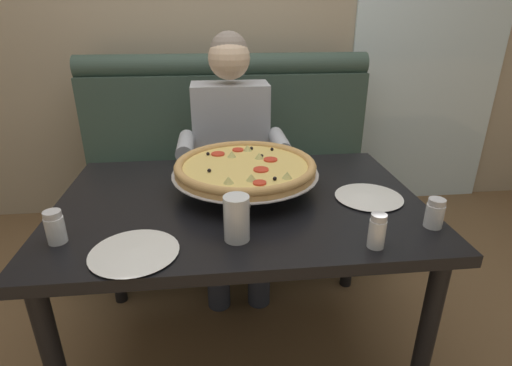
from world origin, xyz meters
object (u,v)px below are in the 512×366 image
(shaker_oregano, at_px, (377,233))
(plate_near_right, at_px, (134,251))
(shaker_parmesan, at_px, (55,229))
(diner_main, at_px, (232,147))
(patio_chair, at_px, (391,108))
(shaker_pepper_flakes, at_px, (434,215))
(plate_near_left, at_px, (369,196))
(booth_bench, at_px, (230,182))
(dining_table, at_px, (240,218))
(pizza, at_px, (245,167))
(drinking_glass, at_px, (237,221))

(shaker_oregano, relative_size, plate_near_right, 0.42)
(shaker_parmesan, bearing_deg, diner_main, 57.50)
(diner_main, relative_size, patio_chair, 1.48)
(shaker_pepper_flakes, distance_m, shaker_oregano, 0.25)
(diner_main, xyz_separation_m, plate_near_left, (0.47, -0.70, 0.02))
(booth_bench, height_order, patio_chair, booth_bench)
(dining_table, bearing_deg, shaker_pepper_flakes, -24.30)
(pizza, height_order, plate_near_right, pizza)
(drinking_glass, bearing_deg, diner_main, 87.90)
(shaker_pepper_flakes, bearing_deg, diner_main, 122.77)
(drinking_glass, height_order, patio_chair, drinking_glass)
(diner_main, bearing_deg, shaker_oregano, -70.25)
(diner_main, bearing_deg, patio_chair, 45.01)
(pizza, height_order, patio_chair, patio_chair)
(diner_main, bearing_deg, plate_near_right, -108.60)
(dining_table, xyz_separation_m, shaker_pepper_flakes, (0.60, -0.27, 0.12))
(pizza, height_order, shaker_parmesan, pizza)
(shaker_oregano, distance_m, patio_chair, 2.87)
(shaker_oregano, bearing_deg, plate_near_left, 72.28)
(plate_near_right, distance_m, drinking_glass, 0.30)
(diner_main, height_order, patio_chair, diner_main)
(plate_near_right, xyz_separation_m, patio_chair, (1.90, 2.55, -0.21))
(plate_near_right, bearing_deg, pizza, 48.86)
(shaker_parmesan, bearing_deg, booth_bench, 64.16)
(plate_near_left, relative_size, drinking_glass, 1.74)
(dining_table, distance_m, drinking_glass, 0.32)
(shaker_oregano, height_order, plate_near_right, shaker_oregano)
(pizza, xyz_separation_m, shaker_parmesan, (-0.59, -0.31, -0.05))
(plate_near_left, bearing_deg, booth_bench, 116.26)
(diner_main, bearing_deg, dining_table, -90.65)
(shaker_pepper_flakes, bearing_deg, plate_near_right, -176.44)
(dining_table, height_order, shaker_oregano, shaker_oregano)
(diner_main, relative_size, shaker_oregano, 11.97)
(shaker_pepper_flakes, bearing_deg, booth_bench, 116.83)
(pizza, height_order, plate_near_left, pizza)
(plate_near_right, height_order, patio_chair, patio_chair)
(dining_table, xyz_separation_m, patio_chair, (1.58, 2.22, -0.12))
(booth_bench, height_order, plate_near_right, booth_bench)
(drinking_glass, bearing_deg, plate_near_right, -170.87)
(shaker_parmesan, bearing_deg, plate_near_right, -20.60)
(booth_bench, height_order, shaker_parmesan, booth_bench)
(booth_bench, xyz_separation_m, plate_near_right, (-0.32, -1.25, 0.34))
(shaker_pepper_flakes, bearing_deg, pizza, 148.88)
(plate_near_right, distance_m, patio_chair, 3.19)
(booth_bench, distance_m, shaker_pepper_flakes, 1.38)
(booth_bench, height_order, dining_table, booth_bench)
(booth_bench, xyz_separation_m, shaker_oregano, (0.37, -1.29, 0.37))
(diner_main, distance_m, shaker_pepper_flakes, 1.10)
(pizza, bearing_deg, diner_main, 92.17)
(drinking_glass, bearing_deg, pizza, 81.02)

